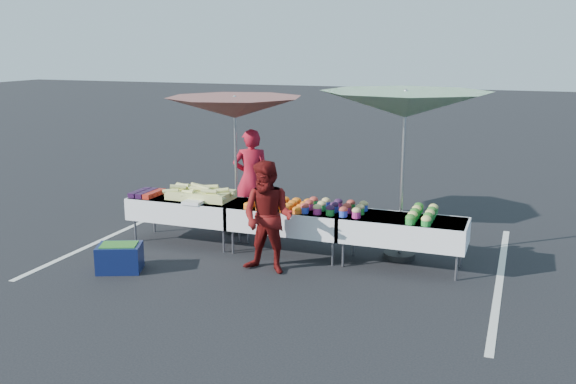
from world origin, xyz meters
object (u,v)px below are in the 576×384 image
(table_left, at_px, (186,208))
(table_right, at_px, (403,229))
(customer, at_px, (268,217))
(umbrella_right, at_px, (405,106))
(storage_bin, at_px, (120,257))
(vendor, at_px, (251,178))
(table_center, at_px, (288,218))
(umbrella_left, at_px, (235,109))

(table_left, xyz_separation_m, table_right, (3.60, 0.00, 0.00))
(customer, bearing_deg, umbrella_right, 41.10)
(table_left, bearing_deg, storage_bin, -97.88)
(customer, bearing_deg, table_left, 158.24)
(storage_bin, bearing_deg, vendor, 50.44)
(vendor, height_order, umbrella_right, umbrella_right)
(table_center, relative_size, umbrella_left, 0.69)
(table_center, distance_m, vendor, 1.71)
(vendor, distance_m, umbrella_right, 3.30)
(umbrella_right, xyz_separation_m, storage_bin, (-3.71, -2.00, -2.14))
(table_center, bearing_deg, umbrella_right, 13.31)
(vendor, relative_size, storage_bin, 2.39)
(table_center, relative_size, table_right, 1.00)
(customer, xyz_separation_m, storage_bin, (-2.04, -0.73, -0.61))
(table_right, bearing_deg, umbrella_right, 105.30)
(table_center, relative_size, umbrella_right, 0.61)
(table_left, xyz_separation_m, storage_bin, (-0.22, -1.60, -0.37))
(umbrella_left, bearing_deg, storage_bin, -107.62)
(table_right, height_order, umbrella_right, umbrella_right)
(table_left, xyz_separation_m, table_center, (1.80, 0.00, 0.00))
(table_right, bearing_deg, umbrella_left, 165.35)
(vendor, bearing_deg, table_center, 111.26)
(table_center, distance_m, storage_bin, 2.60)
(table_right, relative_size, umbrella_left, 0.69)
(table_center, relative_size, storage_bin, 2.49)
(table_left, relative_size, umbrella_right, 0.61)
(table_left, bearing_deg, table_center, 0.00)
(table_right, distance_m, umbrella_left, 3.54)
(umbrella_right, bearing_deg, customer, -142.77)
(table_left, height_order, customer, customer)
(vendor, relative_size, umbrella_right, 0.59)
(storage_bin, bearing_deg, table_right, 0.28)
(table_center, bearing_deg, customer, -88.86)
(table_right, height_order, customer, customer)
(table_left, distance_m, table_center, 1.80)
(table_left, bearing_deg, table_right, 0.00)
(table_left, distance_m, umbrella_left, 1.86)
(customer, distance_m, umbrella_right, 2.60)
(table_center, xyz_separation_m, storage_bin, (-2.02, -1.60, -0.37))
(table_center, bearing_deg, table_left, 180.00)
(table_center, bearing_deg, table_right, 0.00)
(umbrella_left, bearing_deg, customer, -52.63)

